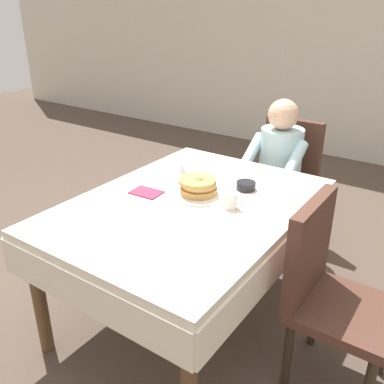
% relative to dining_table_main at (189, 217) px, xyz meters
% --- Properties ---
extents(ground_plane, '(14.00, 14.00, 0.00)m').
position_rel_dining_table_main_xyz_m(ground_plane, '(0.00, 0.00, -0.65)').
color(ground_plane, brown).
extents(back_wall, '(12.00, 0.16, 3.20)m').
position_rel_dining_table_main_xyz_m(back_wall, '(0.00, 3.40, 0.95)').
color(back_wall, beige).
rests_on(back_wall, ground).
extents(dining_table_main, '(1.12, 1.52, 0.74)m').
position_rel_dining_table_main_xyz_m(dining_table_main, '(0.00, 0.00, 0.00)').
color(dining_table_main, silver).
rests_on(dining_table_main, ground).
extents(chair_diner, '(0.44, 0.45, 0.93)m').
position_rel_dining_table_main_xyz_m(chair_diner, '(0.06, 1.17, -0.12)').
color(chair_diner, '#4C2D23').
rests_on(chair_diner, ground).
extents(diner_person, '(0.40, 0.43, 1.12)m').
position_rel_dining_table_main_xyz_m(diner_person, '(0.06, 1.01, 0.02)').
color(diner_person, silver).
rests_on(diner_person, ground).
extents(chair_right_side, '(0.45, 0.44, 0.93)m').
position_rel_dining_table_main_xyz_m(chair_right_side, '(0.77, 0.00, -0.12)').
color(chair_right_side, '#4C2D23').
rests_on(chair_right_side, ground).
extents(plate_breakfast, '(0.28, 0.28, 0.02)m').
position_rel_dining_table_main_xyz_m(plate_breakfast, '(-0.00, 0.10, 0.10)').
color(plate_breakfast, white).
rests_on(plate_breakfast, dining_table_main).
extents(breakfast_stack, '(0.21, 0.22, 0.10)m').
position_rel_dining_table_main_xyz_m(breakfast_stack, '(-0.01, 0.10, 0.15)').
color(breakfast_stack, tan).
rests_on(breakfast_stack, plate_breakfast).
extents(cup_coffee, '(0.11, 0.08, 0.08)m').
position_rel_dining_table_main_xyz_m(cup_coffee, '(0.21, 0.07, 0.13)').
color(cup_coffee, white).
rests_on(cup_coffee, dining_table_main).
extents(bowl_butter, '(0.11, 0.11, 0.04)m').
position_rel_dining_table_main_xyz_m(bowl_butter, '(0.17, 0.33, 0.11)').
color(bowl_butter, black).
rests_on(bowl_butter, dining_table_main).
extents(syrup_pitcher, '(0.08, 0.08, 0.07)m').
position_rel_dining_table_main_xyz_m(syrup_pitcher, '(-0.26, 0.29, 0.13)').
color(syrup_pitcher, silver).
rests_on(syrup_pitcher, dining_table_main).
extents(fork_left_of_plate, '(0.02, 0.18, 0.00)m').
position_rel_dining_table_main_xyz_m(fork_left_of_plate, '(-0.19, 0.08, 0.09)').
color(fork_left_of_plate, silver).
rests_on(fork_left_of_plate, dining_table_main).
extents(knife_right_of_plate, '(0.03, 0.20, 0.00)m').
position_rel_dining_table_main_xyz_m(knife_right_of_plate, '(0.19, 0.08, 0.09)').
color(knife_right_of_plate, silver).
rests_on(knife_right_of_plate, dining_table_main).
extents(spoon_near_edge, '(0.15, 0.05, 0.00)m').
position_rel_dining_table_main_xyz_m(spoon_near_edge, '(0.00, -0.19, 0.09)').
color(spoon_near_edge, silver).
rests_on(spoon_near_edge, dining_table_main).
extents(napkin_folded, '(0.18, 0.13, 0.01)m').
position_rel_dining_table_main_xyz_m(napkin_folded, '(-0.27, -0.04, 0.09)').
color(napkin_folded, '#8C2D4C').
rests_on(napkin_folded, dining_table_main).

